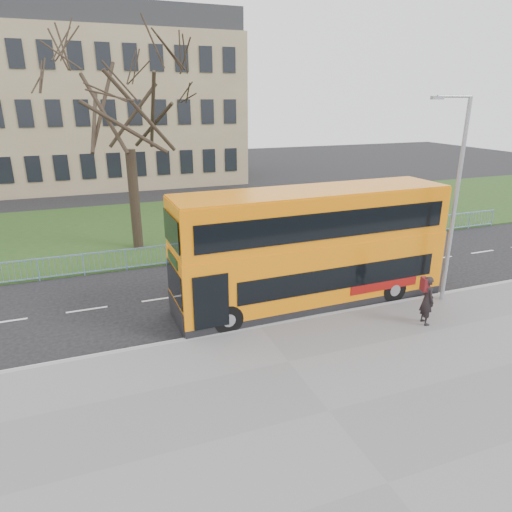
# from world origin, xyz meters

# --- Properties ---
(ground) EXTENTS (120.00, 120.00, 0.00)m
(ground) POSITION_xyz_m (0.00, 0.00, 0.00)
(ground) COLOR black
(ground) RESTS_ON ground
(pavement) EXTENTS (80.00, 10.50, 0.12)m
(pavement) POSITION_xyz_m (0.00, -6.75, 0.06)
(pavement) COLOR slate
(pavement) RESTS_ON ground
(kerb) EXTENTS (80.00, 0.20, 0.14)m
(kerb) POSITION_xyz_m (0.00, -1.55, 0.07)
(kerb) COLOR gray
(kerb) RESTS_ON ground
(grass_verge) EXTENTS (80.00, 15.40, 0.08)m
(grass_verge) POSITION_xyz_m (0.00, 14.30, 0.04)
(grass_verge) COLOR #1C3B15
(grass_verge) RESTS_ON ground
(guard_railing) EXTENTS (40.00, 0.12, 1.10)m
(guard_railing) POSITION_xyz_m (0.00, 6.60, 0.55)
(guard_railing) COLOR #7EA4E0
(guard_railing) RESTS_ON ground
(bare_tree) EXTENTS (9.17, 9.17, 13.10)m
(bare_tree) POSITION_xyz_m (-3.00, 10.00, 6.63)
(bare_tree) COLOR black
(bare_tree) RESTS_ON grass_verge
(civic_building) EXTENTS (30.00, 15.00, 14.00)m
(civic_building) POSITION_xyz_m (-5.00, 35.00, 7.00)
(civic_building) COLOR #8E755A
(civic_building) RESTS_ON ground
(yellow_bus) EXTENTS (11.36, 2.93, 4.74)m
(yellow_bus) POSITION_xyz_m (2.83, -0.10, 2.54)
(yellow_bus) COLOR orange
(yellow_bus) RESTS_ON ground
(pedestrian) EXTENTS (0.57, 0.76, 1.89)m
(pedestrian) POSITION_xyz_m (5.91, -3.51, 1.06)
(pedestrian) COLOR black
(pedestrian) RESTS_ON pavement
(street_lamp) EXTENTS (1.73, 0.31, 8.16)m
(street_lamp) POSITION_xyz_m (7.97, -1.99, 4.59)
(street_lamp) COLOR gray
(street_lamp) RESTS_ON pavement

